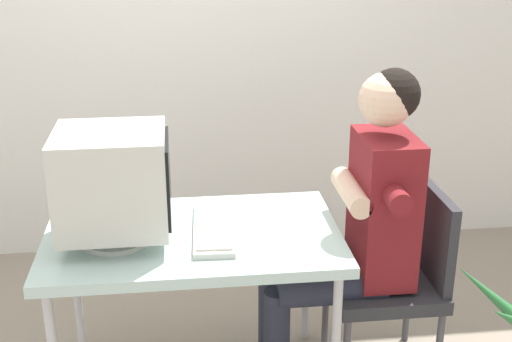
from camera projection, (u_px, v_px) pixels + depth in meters
name	position (u px, v px, depth m)	size (l,w,h in m)	color
desk	(193.00, 245.00, 2.72)	(1.17, 0.72, 0.73)	#B7B7BC
crt_monitor	(113.00, 182.00, 2.55)	(0.42, 0.37, 0.44)	silver
keyboard	(214.00, 228.00, 2.71)	(0.18, 0.48, 0.03)	silver
office_chair	(398.00, 272.00, 2.90)	(0.45, 0.45, 0.85)	#4C4C51
person_seated	(357.00, 220.00, 2.79)	(0.74, 0.54, 1.37)	maroon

